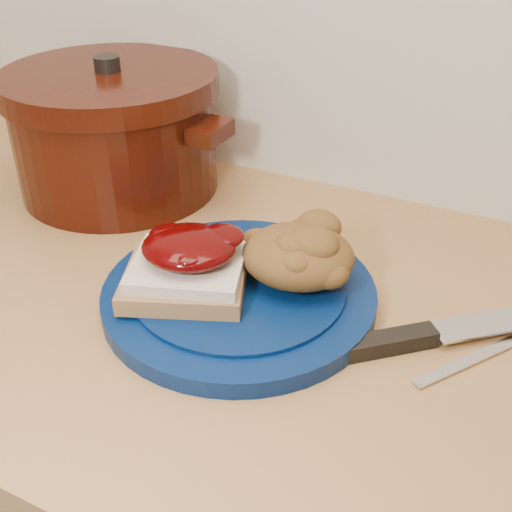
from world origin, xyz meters
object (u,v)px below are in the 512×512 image
at_px(plate, 239,295).
at_px(butter_knife, 477,357).
at_px(pepper_grinder, 75,136).
at_px(dutch_oven, 115,130).
at_px(chef_knife, 418,337).

xyz_separation_m(plate, butter_knife, (0.24, 0.02, -0.01)).
distance_m(plate, butter_knife, 0.25).
distance_m(plate, pepper_grinder, 0.40).
bearing_deg(dutch_oven, chef_knife, -18.22).
xyz_separation_m(chef_knife, dutch_oven, (-0.47, 0.15, 0.08)).
bearing_deg(plate, butter_knife, 4.77).
distance_m(chef_knife, dutch_oven, 0.50).
height_order(plate, butter_knife, plate).
height_order(butter_knife, pepper_grinder, pepper_grinder).
bearing_deg(dutch_oven, pepper_grinder, -179.15).
height_order(chef_knife, butter_knife, chef_knife).
bearing_deg(butter_knife, pepper_grinder, 110.14).
distance_m(butter_knife, dutch_oven, 0.55).
distance_m(plate, chef_knife, 0.19).
height_order(butter_knife, dutch_oven, dutch_oven).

